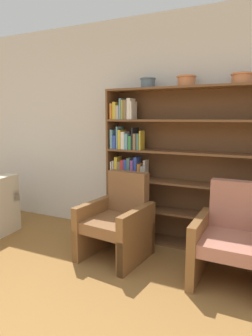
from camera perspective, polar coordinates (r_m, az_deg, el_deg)
wall_back at (r=3.79m, az=6.99°, el=7.24°), size 12.00×0.06×2.75m
bookshelf at (r=3.63m, az=8.21°, el=-0.38°), size 1.97×0.30×1.87m
bowl_stoneware at (r=3.68m, az=4.19°, el=15.94°), size 0.19×0.19×0.12m
bowl_brass at (r=3.53m, az=11.42°, el=16.04°), size 0.22×0.22×0.12m
bowl_copper at (r=3.43m, az=21.24°, el=15.73°), size 0.23×0.23×0.11m
armchair_leather at (r=3.35m, az=-1.59°, el=-10.15°), size 0.71×0.75×0.92m
armchair_cushioned at (r=3.03m, az=19.36°, el=-12.87°), size 0.65×0.69×0.92m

